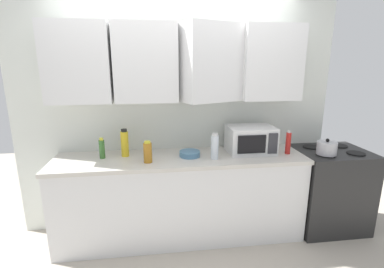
# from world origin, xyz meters

# --- Properties ---
(wall_back_with_cabinets) EXTENTS (3.42, 0.54, 2.60)m
(wall_back_with_cabinets) POSITION_xyz_m (0.00, -0.07, 1.58)
(wall_back_with_cabinets) COLOR silver
(wall_back_with_cabinets) RESTS_ON ground_plane
(counter_run) EXTENTS (2.55, 0.63, 0.90)m
(counter_run) POSITION_xyz_m (0.00, -0.30, 0.45)
(counter_run) COLOR silver
(counter_run) RESTS_ON ground_plane
(stove_range) EXTENTS (0.76, 0.64, 0.91)m
(stove_range) POSITION_xyz_m (1.66, -0.32, 0.45)
(stove_range) COLOR black
(stove_range) RESTS_ON ground_plane
(kettle) EXTENTS (0.20, 0.20, 0.17)m
(kettle) POSITION_xyz_m (1.49, -0.46, 0.98)
(kettle) COLOR #B2B2B7
(kettle) RESTS_ON stove_range
(microwave) EXTENTS (0.48, 0.37, 0.28)m
(microwave) POSITION_xyz_m (0.75, -0.25, 1.04)
(microwave) COLOR silver
(microwave) RESTS_ON counter_run
(bottle_red_sauce) EXTENTS (0.05, 0.05, 0.25)m
(bottle_red_sauce) POSITION_xyz_m (1.12, -0.36, 1.02)
(bottle_red_sauce) COLOR red
(bottle_red_sauce) RESTS_ON counter_run
(bottle_amber_vinegar) EXTENTS (0.08, 0.08, 0.21)m
(bottle_amber_vinegar) POSITION_xyz_m (-0.33, -0.43, 1.00)
(bottle_amber_vinegar) COLOR #AD701E
(bottle_amber_vinegar) RESTS_ON counter_run
(bottle_green_oil) EXTENTS (0.05, 0.05, 0.21)m
(bottle_green_oil) POSITION_xyz_m (-0.78, -0.25, 1.00)
(bottle_green_oil) COLOR #386B2D
(bottle_green_oil) RESTS_ON counter_run
(bottle_clear_tall) EXTENTS (0.08, 0.08, 0.26)m
(bottle_clear_tall) POSITION_xyz_m (0.33, -0.41, 1.02)
(bottle_clear_tall) COLOR silver
(bottle_clear_tall) RESTS_ON counter_run
(bottle_yellow_mustard) EXTENTS (0.08, 0.08, 0.28)m
(bottle_yellow_mustard) POSITION_xyz_m (-0.56, -0.21, 1.04)
(bottle_yellow_mustard) COLOR gold
(bottle_yellow_mustard) RESTS_ON counter_run
(bowl_ceramic_small) EXTENTS (0.21, 0.21, 0.05)m
(bowl_ceramic_small) POSITION_xyz_m (0.09, -0.30, 0.93)
(bowl_ceramic_small) COLOR teal
(bowl_ceramic_small) RESTS_ON counter_run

